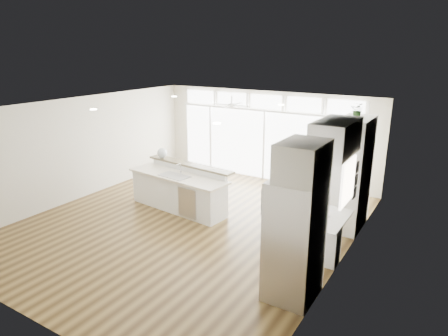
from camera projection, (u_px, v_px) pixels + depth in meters
The scene contains 24 objects.
floor at pixel (189, 224), 9.28m from camera, with size 7.00×8.00×0.02m, color #412D14.
ceiling at pixel (185, 107), 8.49m from camera, with size 7.00×8.00×0.02m, color silver.
wall_back at pixel (266, 136), 12.15m from camera, with size 7.00×0.04×2.70m, color beige.
wall_front at pixel (17, 238), 5.62m from camera, with size 7.00×0.04×2.70m, color beige.
wall_left at pixel (81, 148), 10.63m from camera, with size 0.04×8.00×2.70m, color beige.
wall_right at pixel (345, 197), 7.13m from camera, with size 0.04×8.00×2.70m, color beige.
glass_wall at pixel (264, 146), 12.18m from camera, with size 5.80×0.06×2.08m, color white.
transom_row at pixel (266, 102), 11.80m from camera, with size 5.90×0.06×0.40m, color white.
desk_window at pixel (348, 182), 7.34m from camera, with size 0.04×0.85×0.85m, color white.
ceiling_fan at pixel (232, 102), 11.09m from camera, with size 1.16×1.16×0.32m, color silver.
recessed_lights at pixel (191, 107), 8.66m from camera, with size 3.40×3.00×0.02m, color white.
oven_cabinet at pixel (352, 174), 8.79m from camera, with size 0.64×1.20×2.50m, color white.
desk_nook at pixel (326, 235), 7.84m from camera, with size 0.72×1.30×0.76m, color white.
upper_cabinets at pixel (336, 138), 7.25m from camera, with size 0.64×1.30×0.64m, color white.
refrigerator at pixel (294, 239), 6.32m from camera, with size 0.76×0.90×2.00m, color silver.
fridge_cabinet at pixel (303, 161), 5.92m from camera, with size 0.64×0.90×0.60m, color white.
framed_photos at pixel (356, 180), 7.89m from camera, with size 0.06×0.22×0.80m, color black.
kitchen_island at pixel (178, 188), 9.95m from camera, with size 2.76×1.04×1.10m, color white.
rug at pixel (291, 234), 8.75m from camera, with size 0.85×0.62×0.01m, color #3B2712.
office_chair at pixel (275, 212), 8.56m from camera, with size 0.55×0.51×1.06m, color black.
fishbowl at pixel (162, 153), 10.61m from camera, with size 0.26×0.26×0.26m, color silver.
monitor at pixel (324, 208), 7.72m from camera, with size 0.08×0.45×0.38m, color black.
keyboard at pixel (315, 214), 7.85m from camera, with size 0.11×0.30×0.01m, color silver.
potted_plant at pixel (358, 112), 8.39m from camera, with size 0.29×0.32×0.25m, color #315B27.
Camera 1 is at (5.15, -6.82, 3.92)m, focal length 32.00 mm.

